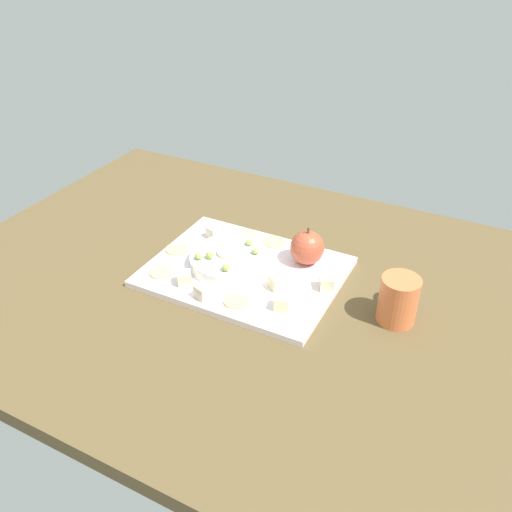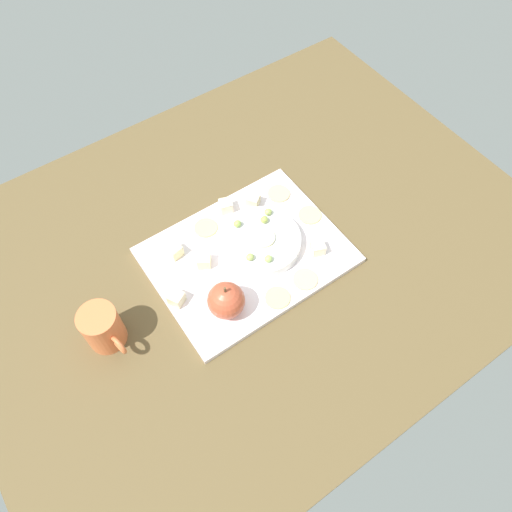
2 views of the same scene
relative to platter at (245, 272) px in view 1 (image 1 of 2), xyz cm
name	(u,v)px [view 1 (image 1 of 2)]	position (x,y,z in cm)	size (l,w,h in cm)	color
table	(229,282)	(-2.55, -2.04, -2.23)	(117.59, 90.98, 3.17)	brown
platter	(245,272)	(0.00, 0.00, 0.00)	(37.93, 29.15, 1.29)	white
serving_dish	(230,260)	(-3.49, -0.08, 1.87)	(16.07, 16.07, 2.45)	white
apple_whole	(307,248)	(10.05, 8.11, 4.15)	(7.02, 7.02, 7.02)	#B84C31
apple_stem	(308,230)	(10.05, 8.11, 8.26)	(0.50, 0.50, 1.20)	brown
cheese_cube_0	(277,282)	(8.38, -2.71, 1.95)	(2.61, 2.61, 2.61)	beige
cheese_cube_1	(184,278)	(-8.10, -9.67, 1.95)	(2.61, 2.61, 2.61)	beige
cheese_cube_2	(204,292)	(-2.39, -11.70, 1.95)	(2.61, 2.61, 2.61)	beige
cheese_cube_3	(282,303)	(12.01, -8.02, 1.95)	(2.61, 2.61, 2.61)	beige
cheese_cube_4	(327,283)	(16.98, 1.40, 1.95)	(2.61, 2.61, 2.61)	beige
cheese_cube_5	(214,232)	(-11.88, 7.68, 1.95)	(2.61, 2.61, 2.61)	beige
cracker_0	(161,272)	(-14.32, -8.75, 0.84)	(4.86, 4.86, 0.40)	#D3B380
cracker_1	(177,249)	(-16.28, -0.29, 0.84)	(4.86, 4.86, 0.40)	#D3C47E
cracker_2	(236,301)	(3.57, -10.04, 0.84)	(4.86, 4.86, 0.40)	#D6C37B
cracker_3	(274,242)	(0.91, 11.71, 0.84)	(4.86, 4.86, 0.40)	#D6C47B
cracker_4	(246,235)	(-5.90, 11.53, 0.84)	(4.86, 4.86, 0.40)	#D5B783
grape_0	(226,268)	(-1.30, -5.28, 3.83)	(1.63, 1.47, 1.49)	#95B150
grape_1	(256,251)	(1.05, 2.68, 3.75)	(1.63, 1.47, 1.32)	#9DB05C
grape_2	(210,255)	(-6.32, -3.01, 3.86)	(1.63, 1.47, 1.54)	#9BAC4E
grape_3	(249,242)	(-1.63, 5.01, 3.75)	(1.63, 1.47, 1.31)	#9BBB5E
grape_4	(199,256)	(-8.15, -4.22, 3.76)	(1.63, 1.47, 1.34)	#9AAD57
apple_slice_0	(229,253)	(-3.78, 0.22, 3.39)	(4.72, 4.72, 0.60)	beige
cup	(398,300)	(30.88, 0.12, 3.87)	(6.94, 10.09, 9.02)	#E2703F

